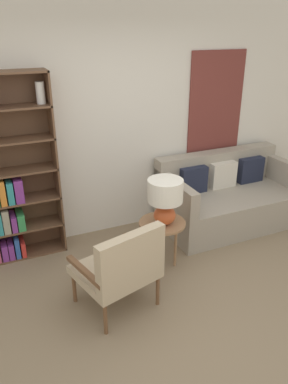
% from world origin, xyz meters
% --- Properties ---
extents(ground_plane, '(14.00, 14.00, 0.00)m').
position_xyz_m(ground_plane, '(0.00, 0.00, 0.00)').
color(ground_plane, '#847056').
extents(wall_back, '(6.40, 0.08, 2.70)m').
position_xyz_m(wall_back, '(0.03, 2.03, 1.35)').
color(wall_back, silver).
rests_on(wall_back, ground_plane).
extents(bookshelf, '(0.93, 0.30, 2.02)m').
position_xyz_m(bookshelf, '(-1.22, 1.85, 0.94)').
color(bookshelf, brown).
rests_on(bookshelf, ground_plane).
extents(armchair, '(0.80, 0.76, 0.86)m').
position_xyz_m(armchair, '(-0.41, 0.51, 0.49)').
color(armchair, brown).
rests_on(armchair, ground_plane).
extents(couch, '(1.78, 0.93, 0.89)m').
position_xyz_m(couch, '(1.47, 1.55, 0.34)').
color(couch, '#9E9384').
rests_on(couch, ground_plane).
extents(side_table, '(0.49, 0.49, 0.53)m').
position_xyz_m(side_table, '(0.23, 1.00, 0.47)').
color(side_table, '#99704C').
rests_on(side_table, ground_plane).
extents(table_lamp, '(0.36, 0.36, 0.49)m').
position_xyz_m(table_lamp, '(0.24, 0.96, 0.84)').
color(table_lamp, '#C65128').
rests_on(table_lamp, side_table).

